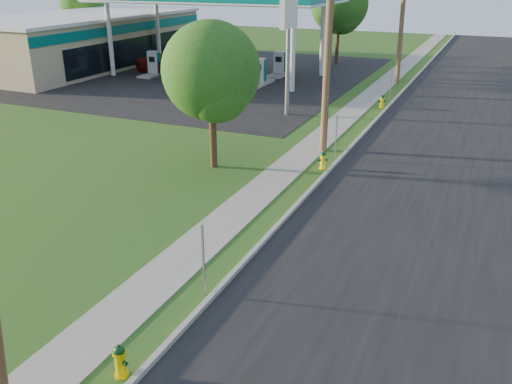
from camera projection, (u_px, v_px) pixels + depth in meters
road at (411, 232)px, 17.18m from camera, size 8.00×120.00×0.02m
curb at (293, 210)px, 18.65m from camera, size 0.15×120.00×0.15m
sidewalk at (247, 203)px, 19.33m from camera, size 1.50×120.00×0.03m
forecourt at (195, 74)px, 43.47m from camera, size 26.00×28.00×0.02m
utility_pole_mid at (328, 40)px, 23.13m from camera, size 1.40×0.32×9.80m
utility_pole_far at (402, 14)px, 38.41m from camera, size 1.40×0.32×9.50m
sign_post_near at (203, 261)px, 13.49m from camera, size 0.05×0.04×2.00m
sign_post_mid at (336, 137)px, 23.47m from camera, size 0.05×0.04×2.00m
sign_post_far at (391, 86)px, 33.78m from camera, size 0.05×0.04×2.00m
fuel_pump_nw at (154, 66)px, 42.44m from camera, size 1.20×3.20×1.90m
fuel_pump_ne at (259, 75)px, 39.07m from camera, size 1.20×3.20×1.90m
fuel_pump_sw at (181, 59)px, 45.82m from camera, size 1.20×3.20×1.90m
fuel_pump_se at (280, 66)px, 42.45m from camera, size 1.20×3.20×1.90m
convenience_store at (83, 40)px, 46.78m from camera, size 10.40×22.40×4.25m
price_pylon at (289, 16)px, 29.06m from camera, size 0.34×2.04×6.85m
tree_verge at (212, 75)px, 21.40m from camera, size 3.96×3.96×6.00m
tree_lot at (340, 7)px, 46.30m from camera, size 4.93×4.93×7.47m
tree_back at (82, 5)px, 55.98m from camera, size 4.45×4.45×6.75m
hydrant_near at (120, 361)px, 10.98m from camera, size 0.40×0.36×0.78m
hydrant_mid at (323, 160)px, 22.57m from camera, size 0.40×0.36×0.77m
hydrant_far at (382, 101)px, 32.57m from camera, size 0.42×0.38×0.82m
car_red at (166, 64)px, 43.23m from camera, size 6.03×4.19×1.53m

